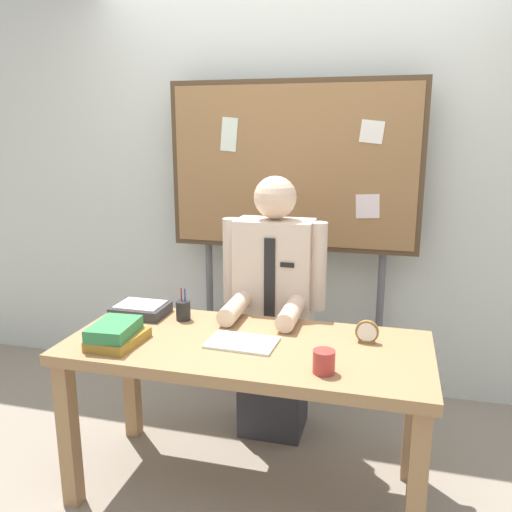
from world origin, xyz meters
TOP-DOWN VIEW (x-y plane):
  - ground_plane at (0.00, 0.00)m, footprint 12.00×12.00m
  - back_wall at (0.00, 1.20)m, footprint 6.40×0.08m
  - desk at (0.00, 0.00)m, footprint 1.58×0.69m
  - person at (0.00, 0.53)m, footprint 0.55×0.56m
  - bulletin_board at (0.00, 0.99)m, footprint 1.48×0.09m
  - book_stack at (-0.54, -0.16)m, footprint 0.20×0.27m
  - open_notebook at (-0.01, -0.02)m, footprint 0.30×0.21m
  - desk_clock at (0.51, 0.13)m, footprint 0.10×0.04m
  - coffee_mug at (0.36, -0.21)m, footprint 0.09×0.09m
  - pen_holder at (-0.37, 0.19)m, footprint 0.07×0.07m
  - paper_tray at (-0.61, 0.21)m, footprint 0.26×0.20m

SIDE VIEW (x-z plane):
  - ground_plane at x=0.00m, z-range 0.00..0.00m
  - desk at x=0.00m, z-range 0.27..1.01m
  - person at x=0.00m, z-range -0.05..1.37m
  - open_notebook at x=-0.01m, z-range 0.74..0.75m
  - paper_tray at x=-0.61m, z-range 0.73..0.79m
  - coffee_mug at x=0.36m, z-range 0.74..0.83m
  - desk_clock at x=0.51m, z-range 0.73..0.83m
  - book_stack at x=-0.54m, z-range 0.73..0.83m
  - pen_holder at x=-0.37m, z-range 0.70..0.86m
  - back_wall at x=0.00m, z-range 0.00..2.70m
  - bulletin_board at x=0.00m, z-range 0.44..2.36m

